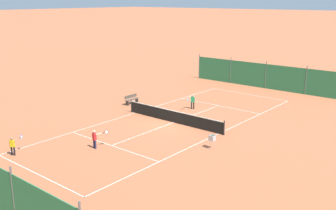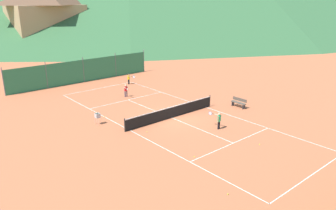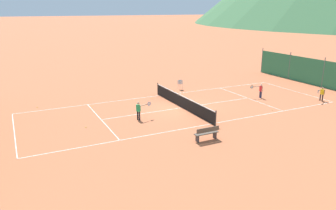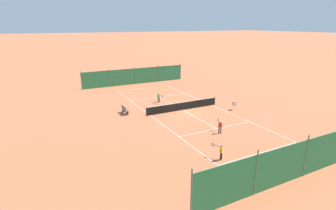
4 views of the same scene
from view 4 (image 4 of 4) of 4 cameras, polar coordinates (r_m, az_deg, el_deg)
ground_plane at (r=30.34m, az=3.20°, el=-1.08°), size 600.00×600.00×0.00m
court_line_markings at (r=30.34m, az=3.20°, el=-1.08°), size 8.25×23.85×0.01m
tennis_net at (r=30.19m, az=3.22°, el=-0.18°), size 9.18×0.08×1.06m
windscreen_fence_far at (r=19.21m, az=27.72°, el=-10.19°), size 17.28×0.08×2.90m
windscreen_fence_near at (r=43.66m, az=-7.15°, el=6.25°), size 17.28×0.08×2.90m
player_near_service at (r=33.02m, az=-2.02°, el=1.82°), size 0.42×1.10×1.29m
player_near_baseline at (r=19.68m, az=11.42°, el=-9.79°), size 0.47×1.01×1.17m
player_far_baseline at (r=24.17m, az=11.24°, el=-4.46°), size 0.56×1.00×1.24m
tennis_ball_alley_right at (r=36.46m, az=-4.50°, el=2.09°), size 0.07×0.07×0.07m
tennis_ball_near_corner at (r=29.85m, az=13.73°, el=-1.81°), size 0.07×0.07×0.07m
tennis_ball_far_corner at (r=23.95m, az=2.78°, el=-6.12°), size 0.07×0.07×0.07m
tennis_ball_alley_left at (r=37.08m, az=3.03°, el=2.38°), size 0.07×0.07×0.07m
tennis_ball_service_box at (r=41.18m, az=2.14°, el=3.89°), size 0.07×0.07×0.07m
tennis_ball_mid_court at (r=32.94m, az=7.27°, el=0.35°), size 0.07×0.07×0.07m
ball_hopper at (r=31.10m, az=14.18°, el=0.14°), size 0.36×0.36×0.89m
courtside_bench at (r=29.34m, az=-9.39°, el=-1.01°), size 0.36×1.50×0.84m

